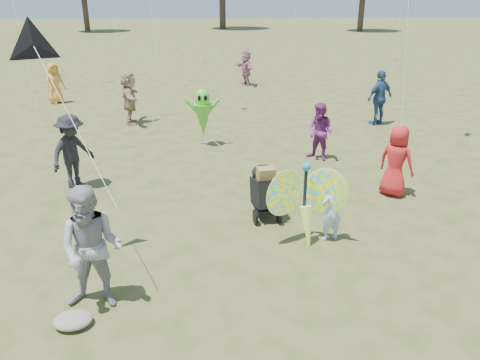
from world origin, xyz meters
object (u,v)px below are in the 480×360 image
crowd_a (396,161)px  jogging_stroller (265,188)px  crowd_e (320,132)px  crowd_g (55,83)px  butterfly_kite (306,203)px  crowd_b (72,152)px  crowd_j (246,68)px  child_girl (331,211)px  alien_kite (203,114)px  adult_man (92,249)px  crowd_c (380,98)px  crowd_d (129,98)px

crowd_a → jogging_stroller: 3.22m
crowd_e → jogging_stroller: bearing=-75.8°
crowd_g → butterfly_kite: crowd_g is taller
crowd_b → crowd_j: bearing=13.0°
crowd_a → crowd_b: bearing=40.0°
child_girl → jogging_stroller: child_girl is taller
crowd_b → crowd_a: bearing=-62.7°
alien_kite → adult_man: bearing=-102.0°
crowd_c → crowd_j: (-3.96, 7.81, -0.10)m
crowd_j → jogging_stroller: bearing=-25.8°
child_girl → crowd_j: 15.86m
adult_man → crowd_j: size_ratio=1.13×
crowd_c → butterfly_kite: (-4.34, -8.10, -0.15)m
crowd_e → crowd_j: crowd_j is taller
butterfly_kite → alien_kite: alien_kite is taller
crowd_g → crowd_j: bearing=-21.3°
crowd_a → crowd_d: size_ratio=0.89×
jogging_stroller → butterfly_kite: butterfly_kite is taller
crowd_g → crowd_j: size_ratio=0.98×
child_girl → crowd_a: 2.81m
adult_man → crowd_a: adult_man is taller
crowd_b → butterfly_kite: 5.80m
child_girl → crowd_g: bearing=-71.3°
child_girl → alien_kite: bearing=-84.5°
crowd_d → butterfly_kite: 9.95m
crowd_e → crowd_j: bearing=139.6°
butterfly_kite → crowd_j: bearing=88.6°
crowd_b → crowd_e: 6.46m
crowd_c → adult_man: bearing=23.3°
crowd_g → child_girl: bearing=-99.4°
child_girl → jogging_stroller: (-1.10, 1.14, 0.03)m
crowd_g → crowd_d: bearing=-88.6°
adult_man → crowd_g: 14.82m
crowd_d → butterfly_kite: size_ratio=1.03×
alien_kite → crowd_a: bearing=-43.5°
butterfly_kite → crowd_d: bearing=116.1°
crowd_d → crowd_b: bearing=169.0°
crowd_b → jogging_stroller: crowd_b is taller
crowd_d → crowd_j: (4.76, 6.97, -0.07)m
crowd_j → butterfly_kite: size_ratio=0.95×
crowd_j → alien_kite: bearing=-34.7°
crowd_j → butterfly_kite: (-0.38, -15.91, -0.05)m
adult_man → crowd_d: bearing=101.9°
adult_man → jogging_stroller: bearing=51.4°
crowd_j → crowd_c: bearing=4.9°
adult_man → crowd_b: bearing=113.9°
crowd_a → alien_kite: (-4.33, 4.11, 0.15)m
crowd_a → crowd_g: bearing=3.0°
crowd_j → jogging_stroller: (-0.98, -14.72, -0.24)m
adult_man → crowd_e: (4.85, 6.19, -0.16)m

